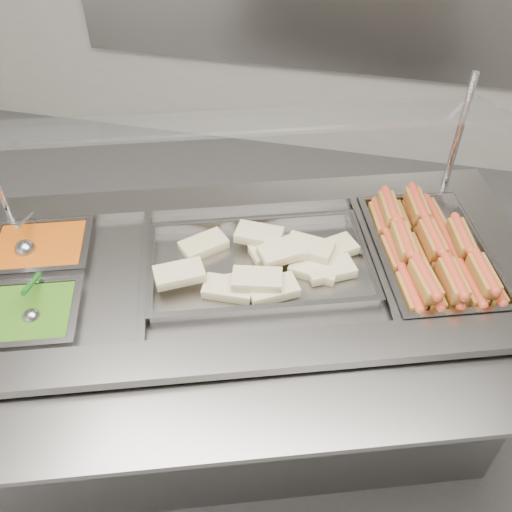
% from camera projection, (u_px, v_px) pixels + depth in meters
% --- Properties ---
extents(ground, '(6.00, 6.00, 0.00)m').
position_uv_depth(ground, '(218.00, 496.00, 2.19)').
color(ground, '#575759').
rests_on(ground, ground).
extents(steam_counter, '(2.07, 1.40, 0.91)m').
position_uv_depth(steam_counter, '(243.00, 349.00, 2.14)').
color(steam_counter, slate).
rests_on(steam_counter, ground).
extents(tray_rail, '(1.81, 0.91, 0.05)m').
position_uv_depth(tray_rail, '(257.00, 413.00, 1.48)').
color(tray_rail, gray).
rests_on(tray_rail, steam_counter).
extents(sneeze_guard, '(1.68, 0.81, 0.45)m').
position_uv_depth(sneeze_guard, '(232.00, 125.00, 1.73)').
color(sneeze_guard, silver).
rests_on(sneeze_guard, steam_counter).
extents(pan_hotdogs, '(0.50, 0.64, 0.10)m').
position_uv_depth(pan_hotdogs, '(429.00, 258.00, 1.90)').
color(pan_hotdogs, gray).
rests_on(pan_hotdogs, steam_counter).
extents(pan_wraps, '(0.78, 0.60, 0.07)m').
position_uv_depth(pan_wraps, '(259.00, 267.00, 1.84)').
color(pan_wraps, gray).
rests_on(pan_wraps, steam_counter).
extents(pan_beans, '(0.36, 0.33, 0.10)m').
position_uv_depth(pan_beans, '(43.00, 255.00, 1.91)').
color(pan_beans, gray).
rests_on(pan_beans, steam_counter).
extents(pan_peas, '(0.36, 0.33, 0.10)m').
position_uv_depth(pan_peas, '(26.00, 322.00, 1.69)').
color(pan_peas, gray).
rests_on(pan_peas, steam_counter).
extents(hotdogs_in_buns, '(0.45, 0.56, 0.12)m').
position_uv_depth(hotdogs_in_buns, '(429.00, 250.00, 1.85)').
color(hotdogs_in_buns, '#A46622').
rests_on(hotdogs_in_buns, pan_hotdogs).
extents(tortilla_wraps, '(0.62, 0.40, 0.07)m').
position_uv_depth(tortilla_wraps, '(270.00, 262.00, 1.81)').
color(tortilla_wraps, beige).
rests_on(tortilla_wraps, pan_wraps).
extents(ladle, '(0.09, 0.19, 0.14)m').
position_uv_depth(ladle, '(26.00, 248.00, 1.86)').
color(ladle, '#A3A4A8').
rests_on(ladle, pan_beans).
extents(serving_spoon, '(0.09, 0.18, 0.13)m').
position_uv_depth(serving_spoon, '(32.00, 311.00, 1.66)').
color(serving_spoon, '#A3A4A8').
rests_on(serving_spoon, pan_peas).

